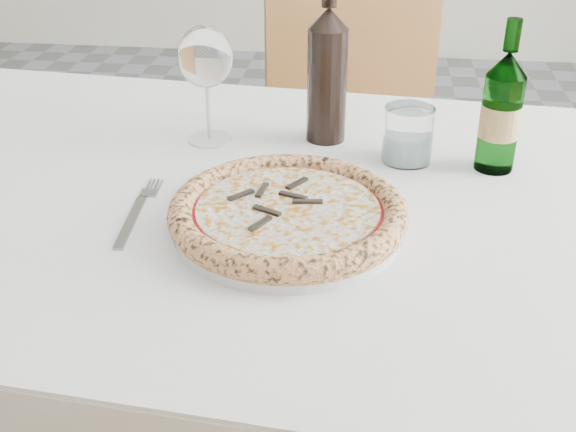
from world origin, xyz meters
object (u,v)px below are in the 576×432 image
Objects in this scene: dining_table at (296,244)px; plate at (288,223)px; pizza at (288,212)px; wine_glass at (205,59)px; beer_bottle at (501,112)px; tumbler at (408,138)px; wine_bottle at (327,73)px; chair_far at (359,137)px.

dining_table is 0.14m from plate.
pizza is at bearing -163.78° from plate.
beer_bottle is at bearing -6.58° from wine_glass.
tumbler is (0.16, 0.24, 0.03)m from plate.
plate is 0.29m from tumbler.
plate is at bearing 16.22° from pizza.
pizza reaches higher than plate.
wine_glass is 0.20m from wine_bottle.
wine_bottle is (-0.27, 0.08, 0.02)m from beer_bottle.
tumbler is 0.17m from wine_bottle.
wine_glass reaches higher than plate.
beer_bottle is (0.46, -0.05, -0.05)m from wine_glass.
chair_far is 4.05× the size of beer_bottle.
wine_glass is 0.46m from beer_bottle.
plate is 3.46× the size of tumbler.
tumbler is at bearing 174.33° from beer_bottle.
wine_glass is 0.73× the size of wine_bottle.
beer_bottle is at bearing 37.81° from plate.
plate is at bearing -59.13° from wine_glass.
dining_table is 1.70× the size of chair_far.
tumbler is 0.14m from beer_bottle.
tumbler is at bearing -6.95° from wine_glass.
plate is at bearing -90.00° from dining_table.
chair_far is 3.09× the size of plate.
beer_bottle reaches higher than dining_table.
pizza is at bearing -90.00° from dining_table.
dining_table is 0.77m from chair_far.
pizza is 0.34m from wine_glass.
wine_glass is 2.22× the size of tumbler.
plate is at bearing -94.66° from wine_bottle.
chair_far is 0.72m from wine_glass.
wine_bottle reaches higher than wine_glass.
pizza is 0.29m from tumbler.
tumbler is at bearing -27.87° from wine_bottle.
wine_bottle is (-0.13, 0.07, 0.08)m from tumbler.
pizza is at bearing -123.52° from tumbler.
wine_glass is (-0.17, 0.28, 0.13)m from plate.
pizza is 1.62× the size of wine_glass.
chair_far is 10.69× the size of tumbler.
chair_far is 2.98× the size of pizza.
tumbler is at bearing 41.25° from dining_table.
wine_bottle is (-0.05, -0.55, 0.34)m from chair_far.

